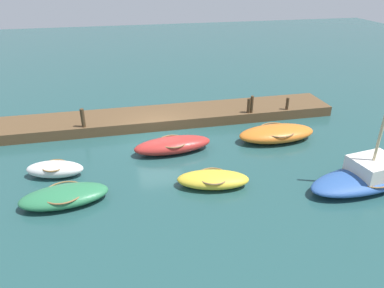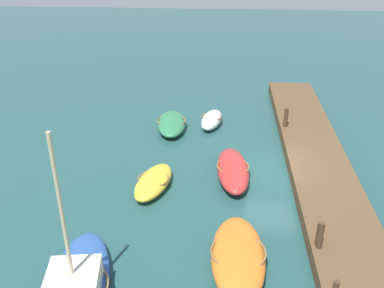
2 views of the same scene
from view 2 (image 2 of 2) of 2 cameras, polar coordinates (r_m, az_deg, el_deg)
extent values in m
plane|color=#234C4C|center=(21.01, 10.60, -3.80)|extent=(84.00, 84.00, 0.00)
cube|color=brown|center=(21.22, 16.37, -3.22)|extent=(22.48, 2.83, 0.61)
ellipsoid|color=#B72D28|center=(20.23, 5.37, -3.43)|extent=(4.10, 1.73, 0.79)
torus|color=olive|center=(20.12, 5.39, -2.91)|extent=(1.62, 1.62, 0.07)
ellipsoid|color=gold|center=(19.47, -5.07, -4.98)|extent=(3.35, 1.97, 0.65)
torus|color=olive|center=(19.38, -5.09, -4.53)|extent=(1.67, 1.67, 0.07)
ellipsoid|color=#2D7A4C|center=(24.87, -2.71, 2.71)|extent=(3.61, 1.87, 0.68)
torus|color=olive|center=(24.79, -2.72, 3.10)|extent=(1.78, 1.78, 0.07)
ellipsoid|color=white|center=(25.26, 2.58, 3.18)|extent=(2.74, 1.55, 0.72)
torus|color=olive|center=(25.18, 2.59, 3.59)|extent=(1.33, 1.33, 0.07)
torus|color=olive|center=(14.71, -14.99, -17.57)|extent=(2.33, 2.33, 0.07)
cube|color=silver|center=(14.22, -15.40, -17.48)|extent=(2.17, 1.85, 0.69)
cylinder|color=#C6B284|center=(12.83, -16.59, -9.41)|extent=(0.12, 0.12, 5.42)
ellipsoid|color=orange|center=(15.52, 6.05, -14.45)|extent=(4.32, 1.91, 0.82)
torus|color=olive|center=(15.37, 6.09, -13.83)|extent=(1.95, 1.95, 0.07)
cylinder|color=#47331E|center=(15.76, 16.50, -11.43)|extent=(0.19, 0.19, 1.05)
cylinder|color=#47331E|center=(15.96, 16.33, -11.22)|extent=(0.21, 0.21, 0.90)
cylinder|color=#47331E|center=(24.16, 12.21, 3.40)|extent=(0.23, 0.23, 1.06)
camera|label=1|loc=(25.41, -35.74, 18.18)|focal=33.44mm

